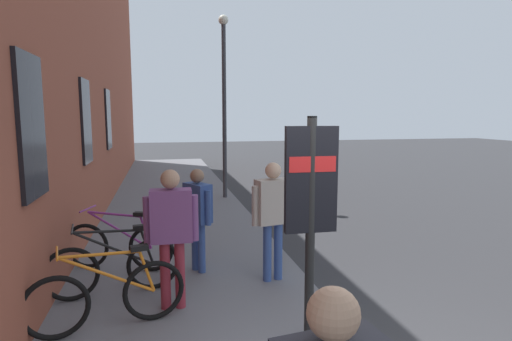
{
  "coord_description": "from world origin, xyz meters",
  "views": [
    {
      "loc": [
        -3.1,
        2.08,
        2.54
      ],
      "look_at": [
        3.56,
        0.58,
        1.62
      ],
      "focal_mm": 29.58,
      "sensor_mm": 36.0,
      "label": 1
    }
  ],
  "objects_px": {
    "bicycle_end_of_row": "(108,296)",
    "bicycle_leaning_wall": "(119,245)",
    "bicycle_by_door": "(114,267)",
    "transit_info_sign": "(311,194)",
    "pedestrian_by_facade": "(171,225)",
    "pedestrian_near_bus": "(273,209)",
    "pedestrian_crossing_street": "(198,209)",
    "street_lamp": "(224,91)"
  },
  "relations": [
    {
      "from": "bicycle_leaning_wall",
      "to": "pedestrian_near_bus",
      "type": "distance_m",
      "value": 2.51
    },
    {
      "from": "bicycle_end_of_row",
      "to": "pedestrian_near_bus",
      "type": "xyz_separation_m",
      "value": [
        0.99,
        -2.18,
        0.67
      ]
    },
    {
      "from": "pedestrian_by_facade",
      "to": "street_lamp",
      "type": "bearing_deg",
      "value": -13.69
    },
    {
      "from": "bicycle_end_of_row",
      "to": "bicycle_leaning_wall",
      "type": "bearing_deg",
      "value": 1.57
    },
    {
      "from": "pedestrian_near_bus",
      "to": "pedestrian_crossing_street",
      "type": "distance_m",
      "value": 1.19
    },
    {
      "from": "pedestrian_near_bus",
      "to": "pedestrian_by_facade",
      "type": "distance_m",
      "value": 1.57
    },
    {
      "from": "pedestrian_near_bus",
      "to": "street_lamp",
      "type": "xyz_separation_m",
      "value": [
        6.34,
        -0.24,
        2.0
      ]
    },
    {
      "from": "transit_info_sign",
      "to": "pedestrian_near_bus",
      "type": "relative_size",
      "value": 1.38
    },
    {
      "from": "transit_info_sign",
      "to": "pedestrian_crossing_street",
      "type": "height_order",
      "value": "transit_info_sign"
    },
    {
      "from": "bicycle_end_of_row",
      "to": "pedestrian_crossing_street",
      "type": "height_order",
      "value": "pedestrian_crossing_street"
    },
    {
      "from": "bicycle_end_of_row",
      "to": "pedestrian_near_bus",
      "type": "distance_m",
      "value": 2.48
    },
    {
      "from": "bicycle_end_of_row",
      "to": "bicycle_leaning_wall",
      "type": "height_order",
      "value": "same"
    },
    {
      "from": "transit_info_sign",
      "to": "pedestrian_by_facade",
      "type": "relative_size",
      "value": 1.37
    },
    {
      "from": "pedestrian_near_bus",
      "to": "pedestrian_by_facade",
      "type": "relative_size",
      "value": 0.99
    },
    {
      "from": "bicycle_by_door",
      "to": "pedestrian_by_facade",
      "type": "relative_size",
      "value": 1.0
    },
    {
      "from": "bicycle_end_of_row",
      "to": "street_lamp",
      "type": "relative_size",
      "value": 0.34
    },
    {
      "from": "bicycle_by_door",
      "to": "street_lamp",
      "type": "distance_m",
      "value": 7.34
    },
    {
      "from": "transit_info_sign",
      "to": "pedestrian_by_facade",
      "type": "bearing_deg",
      "value": 51.73
    },
    {
      "from": "bicycle_leaning_wall",
      "to": "pedestrian_by_facade",
      "type": "bearing_deg",
      "value": -152.85
    },
    {
      "from": "bicycle_by_door",
      "to": "street_lamp",
      "type": "height_order",
      "value": "street_lamp"
    },
    {
      "from": "transit_info_sign",
      "to": "bicycle_end_of_row",
      "type": "bearing_deg",
      "value": 71.32
    },
    {
      "from": "pedestrian_crossing_street",
      "to": "pedestrian_by_facade",
      "type": "distance_m",
      "value": 1.27
    },
    {
      "from": "pedestrian_near_bus",
      "to": "street_lamp",
      "type": "distance_m",
      "value": 6.65
    },
    {
      "from": "bicycle_end_of_row",
      "to": "bicycle_by_door",
      "type": "height_order",
      "value": "same"
    },
    {
      "from": "transit_info_sign",
      "to": "street_lamp",
      "type": "height_order",
      "value": "street_lamp"
    },
    {
      "from": "bicycle_end_of_row",
      "to": "transit_info_sign",
      "type": "relative_size",
      "value": 0.72
    },
    {
      "from": "pedestrian_by_facade",
      "to": "transit_info_sign",
      "type": "bearing_deg",
      "value": -128.27
    },
    {
      "from": "pedestrian_near_bus",
      "to": "pedestrian_crossing_street",
      "type": "relative_size",
      "value": 1.09
    },
    {
      "from": "bicycle_by_door",
      "to": "transit_info_sign",
      "type": "height_order",
      "value": "transit_info_sign"
    },
    {
      "from": "pedestrian_near_bus",
      "to": "bicycle_leaning_wall",
      "type": "bearing_deg",
      "value": 67.58
    },
    {
      "from": "transit_info_sign",
      "to": "pedestrian_by_facade",
      "type": "distance_m",
      "value": 1.86
    },
    {
      "from": "pedestrian_by_facade",
      "to": "bicycle_leaning_wall",
      "type": "bearing_deg",
      "value": 27.15
    },
    {
      "from": "transit_info_sign",
      "to": "pedestrian_by_facade",
      "type": "xyz_separation_m",
      "value": [
        1.1,
        1.4,
        -0.53
      ]
    },
    {
      "from": "pedestrian_near_bus",
      "to": "street_lamp",
      "type": "bearing_deg",
      "value": -2.17
    },
    {
      "from": "transit_info_sign",
      "to": "street_lamp",
      "type": "bearing_deg",
      "value": -2.09
    },
    {
      "from": "bicycle_leaning_wall",
      "to": "transit_info_sign",
      "type": "bearing_deg",
      "value": -140.32
    },
    {
      "from": "street_lamp",
      "to": "bicycle_end_of_row",
      "type": "bearing_deg",
      "value": 161.72
    },
    {
      "from": "bicycle_leaning_wall",
      "to": "pedestrian_near_bus",
      "type": "relative_size",
      "value": 0.97
    },
    {
      "from": "bicycle_leaning_wall",
      "to": "street_lamp",
      "type": "xyz_separation_m",
      "value": [
        5.42,
        -2.47,
        2.67
      ]
    },
    {
      "from": "bicycle_end_of_row",
      "to": "pedestrian_crossing_street",
      "type": "distance_m",
      "value": 2.04
    },
    {
      "from": "pedestrian_crossing_street",
      "to": "bicycle_leaning_wall",
      "type": "bearing_deg",
      "value": 74.79
    },
    {
      "from": "bicycle_by_door",
      "to": "bicycle_leaning_wall",
      "type": "xyz_separation_m",
      "value": [
        0.96,
        0.02,
        0.0
      ]
    }
  ]
}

